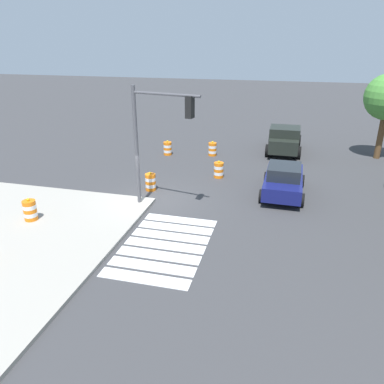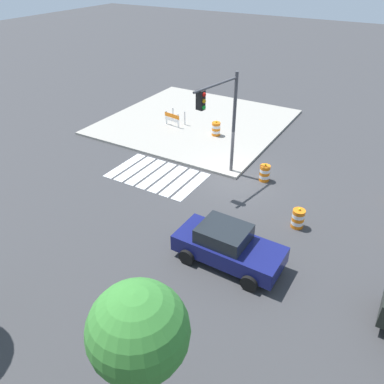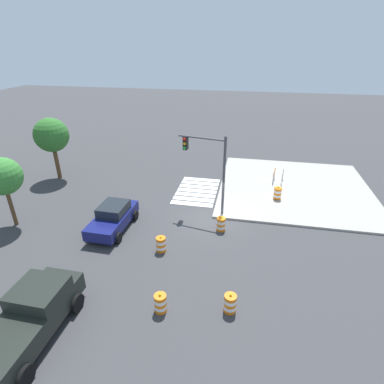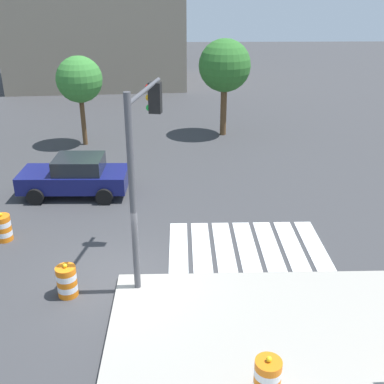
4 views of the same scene
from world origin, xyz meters
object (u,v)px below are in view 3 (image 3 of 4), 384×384
Objects in this scene: traffic_barrel_median_far at (230,303)px; street_tree_streetside_mid at (51,135)px; traffic_light_pole at (208,160)px; street_tree_streetside_near at (2,177)px; traffic_barrel_median_near at (161,244)px; traffic_barrel_on_sidewalk at (278,193)px; traffic_barrel_near_corner at (221,224)px; traffic_barrel_crosswalk_end at (160,303)px; sports_car at (113,217)px; construction_barricade at (276,175)px; pickup_truck at (33,314)px.

traffic_barrel_median_far is 20.43m from street_tree_streetside_mid.
street_tree_streetside_near is at bearing 108.60° from traffic_light_pole.
traffic_barrel_on_sidewalk is (7.73, -6.89, 0.15)m from traffic_barrel_median_near.
traffic_barrel_near_corner is at bearing -149.66° from traffic_light_pole.
traffic_barrel_median_near is 1.00× the size of traffic_barrel_median_far.
traffic_barrel_median_far is 1.00× the size of traffic_barrel_on_sidewalk.
street_tree_streetside_mid is (5.62, 14.99, 3.39)m from traffic_barrel_near_corner.
traffic_barrel_on_sidewalk is at bearing -60.98° from traffic_light_pole.
street_tree_streetside_mid is at bearing 54.49° from traffic_barrel_median_near.
traffic_barrel_median_far is at bearing -107.33° from street_tree_streetside_near.
street_tree_streetside_mid reaches higher than traffic_barrel_crosswalk_end.
sports_car is 3.24× the size of construction_barricade.
street_tree_streetside_mid reaches higher than traffic_barrel_near_corner.
street_tree_streetside_mid reaches higher than traffic_barrel_on_sidewalk.
construction_barricade is (3.36, -0.01, 0.12)m from traffic_barrel_on_sidewalk.
traffic_barrel_on_sidewalk is 6.60m from traffic_light_pole.
traffic_barrel_crosswalk_end is at bearing -134.17° from street_tree_streetside_mid.
traffic_barrel_near_corner is 6.17m from traffic_barrel_on_sidewalk.
construction_barricade is at bearing -81.99° from street_tree_streetside_mid.
traffic_barrel_median_near is 13.06m from construction_barricade.
sports_car is 12.16m from traffic_barrel_on_sidewalk.
street_tree_streetside_mid is at bearing 98.01° from construction_barricade.
traffic_barrel_median_far is (0.59, -3.05, 0.00)m from traffic_barrel_crosswalk_end.
traffic_barrel_median_near is 6.34m from traffic_light_pole.
construction_barricade is at bearing -24.43° from traffic_barrel_near_corner.
traffic_light_pole is at bearing 30.34° from traffic_barrel_near_corner.
traffic_barrel_crosswalk_end is 3.11m from traffic_barrel_median_far.
sports_car is at bearing -129.47° from street_tree_streetside_mid.
traffic_barrel_median_far is 15.49m from street_tree_streetside_near.
traffic_light_pole reaches higher than traffic_barrel_near_corner.
construction_barricade reaches higher than traffic_barrel_crosswalk_end.
street_tree_streetside_mid is at bearing 45.83° from traffic_barrel_crosswalk_end.
traffic_barrel_median_near is at bearing 131.90° from traffic_barrel_near_corner.
pickup_truck is at bearing -150.56° from street_tree_streetside_mid.
construction_barricade is (17.38, -10.42, -0.25)m from pickup_truck.
traffic_barrel_crosswalk_end is 4.41m from traffic_barrel_median_near.
traffic_barrel_on_sidewalk is (6.00, -10.57, -0.21)m from sports_car.
traffic_barrel_median_far is 0.76× the size of construction_barricade.
traffic_light_pole is (8.61, 2.37, 3.46)m from traffic_barrel_median_far.
traffic_barrel_crosswalk_end is 12.90m from street_tree_streetside_near.
traffic_light_pole is 1.04× the size of street_tree_streetside_mid.
traffic_barrel_near_corner is 0.19× the size of traffic_light_pole.
construction_barricade is at bearing -39.24° from traffic_light_pole.
pickup_truck reaches higher than sports_car.
pickup_truck is 12.83m from traffic_light_pole.
street_tree_streetside_near is at bearing 72.67° from traffic_barrel_median_far.
street_tree_streetside_mid reaches higher than traffic_barrel_median_far.
traffic_barrel_median_near is (6.29, -3.52, -0.52)m from pickup_truck.
sports_car reaches higher than construction_barricade.
traffic_barrel_near_corner is at bearing -15.29° from traffic_barrel_crosswalk_end.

